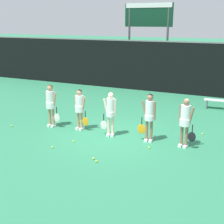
% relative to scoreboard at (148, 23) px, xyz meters
% --- Properties ---
extents(ground_plane, '(140.00, 140.00, 0.00)m').
position_rel_scoreboard_xyz_m(ground_plane, '(1.94, -9.88, -4.03)').
color(ground_plane, '#2D7F56').
extents(fence_windscreen, '(60.00, 0.08, 3.06)m').
position_rel_scoreboard_xyz_m(fence_windscreen, '(1.94, -1.88, -2.49)').
color(fence_windscreen, black).
rests_on(fence_windscreen, ground_plane).
extents(scoreboard, '(3.18, 0.15, 5.25)m').
position_rel_scoreboard_xyz_m(scoreboard, '(0.00, 0.00, 0.00)').
color(scoreboard, '#515156').
rests_on(scoreboard, ground_plane).
extents(bench_courtside, '(1.66, 0.47, 0.46)m').
position_rel_scoreboard_xyz_m(bench_courtside, '(5.30, -4.40, -3.64)').
color(bench_courtside, silver).
rests_on(bench_courtside, ground_plane).
extents(player_0, '(0.65, 0.38, 1.73)m').
position_rel_scoreboard_xyz_m(player_0, '(-0.72, -9.95, -3.00)').
color(player_0, tan).
rests_on(player_0, ground_plane).
extents(player_1, '(0.63, 0.36, 1.63)m').
position_rel_scoreboard_xyz_m(player_1, '(0.52, -9.79, -3.08)').
color(player_1, tan).
rests_on(player_1, ground_plane).
extents(player_2, '(0.60, 0.34, 1.67)m').
position_rel_scoreboard_xyz_m(player_2, '(1.91, -9.93, -3.06)').
color(player_2, beige).
rests_on(player_2, ground_plane).
extents(player_3, '(0.64, 0.34, 1.75)m').
position_rel_scoreboard_xyz_m(player_3, '(3.39, -9.87, -3.00)').
color(player_3, '#8C664C').
rests_on(player_3, ground_plane).
extents(player_4, '(0.63, 0.37, 1.70)m').
position_rel_scoreboard_xyz_m(player_4, '(4.65, -9.86, -3.03)').
color(player_4, '#8C664C').
rests_on(player_4, ground_plane).
extents(tennis_ball_0, '(0.07, 0.07, 0.07)m').
position_rel_scoreboard_xyz_m(tennis_ball_0, '(2.85, -8.76, -4.00)').
color(tennis_ball_0, '#CCE033').
rests_on(tennis_ball_0, ground_plane).
extents(tennis_ball_2, '(0.07, 0.07, 0.07)m').
position_rel_scoreboard_xyz_m(tennis_ball_2, '(2.49, -12.20, -4.00)').
color(tennis_ball_2, '#CCE033').
rests_on(tennis_ball_2, ground_plane).
extents(tennis_ball_3, '(0.07, 0.07, 0.07)m').
position_rel_scoreboard_xyz_m(tennis_ball_3, '(-2.22, -10.67, -4.00)').
color(tennis_ball_3, '#CCE033').
rests_on(tennis_ball_3, ground_plane).
extents(tennis_ball_4, '(0.07, 0.07, 0.07)m').
position_rel_scoreboard_xyz_m(tennis_ball_4, '(3.61, -10.48, -4.00)').
color(tennis_ball_4, '#CCE033').
rests_on(tennis_ball_4, ground_plane).
extents(tennis_ball_5, '(0.07, 0.07, 0.07)m').
position_rel_scoreboard_xyz_m(tennis_ball_5, '(2.30, -12.06, -4.00)').
color(tennis_ball_5, '#CCE033').
rests_on(tennis_ball_5, ground_plane).
extents(tennis_ball_6, '(0.07, 0.07, 0.07)m').
position_rel_scoreboard_xyz_m(tennis_ball_6, '(0.98, -11.07, -4.00)').
color(tennis_ball_6, '#CCE033').
rests_on(tennis_ball_6, ground_plane).
extents(tennis_ball_7, '(0.07, 0.07, 0.07)m').
position_rel_scoreboard_xyz_m(tennis_ball_7, '(0.61, -11.84, -4.00)').
color(tennis_ball_7, '#CCE033').
rests_on(tennis_ball_7, ground_plane).
extents(tennis_ball_9, '(0.06, 0.06, 0.06)m').
position_rel_scoreboard_xyz_m(tennis_ball_9, '(5.05, -8.38, -4.00)').
color(tennis_ball_9, '#CCE033').
rests_on(tennis_ball_9, ground_plane).
extents(tennis_ball_10, '(0.07, 0.07, 0.07)m').
position_rel_scoreboard_xyz_m(tennis_ball_10, '(0.04, -8.99, -4.00)').
color(tennis_ball_10, '#CCE033').
rests_on(tennis_ball_10, ground_plane).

